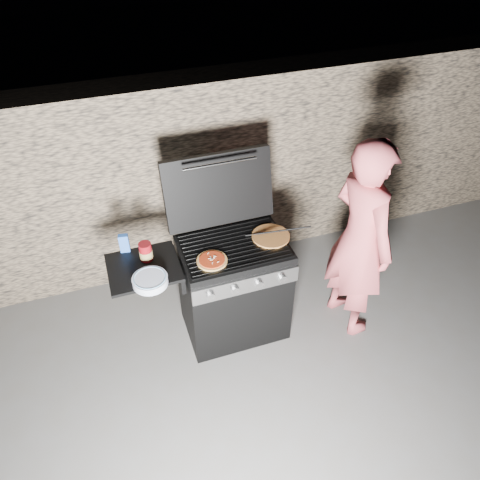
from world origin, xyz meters
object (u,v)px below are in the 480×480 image
object	(u,v)px
person	(360,240)
sauce_jar	(146,251)
gas_grill	(204,296)
pizza_topped	(212,260)

from	to	relation	value
person	sauce_jar	bearing A→B (deg)	72.49
gas_grill	sauce_jar	bearing A→B (deg)	169.76
pizza_topped	sauce_jar	distance (m)	0.47
gas_grill	person	distance (m)	1.28
pizza_topped	person	world-z (taller)	person
gas_grill	pizza_topped	distance (m)	0.48
sauce_jar	pizza_topped	bearing A→B (deg)	-23.28
pizza_topped	person	bearing A→B (deg)	-4.26
person	pizza_topped	bearing A→B (deg)	77.97
sauce_jar	person	bearing A→B (deg)	-9.74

